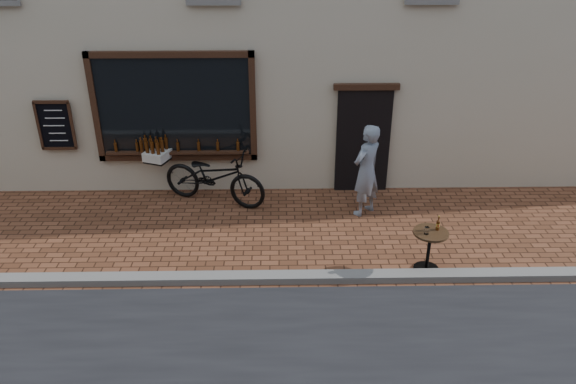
{
  "coord_description": "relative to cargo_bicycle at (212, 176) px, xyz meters",
  "views": [
    {
      "loc": [
        0.16,
        -7.25,
        5.43
      ],
      "look_at": [
        0.32,
        1.2,
        1.1
      ],
      "focal_mm": 35.0,
      "sensor_mm": 36.0,
      "label": 1
    }
  ],
  "objects": [
    {
      "name": "cargo_bicycle",
      "position": [
        0.0,
        0.0,
        0.0
      ],
      "size": [
        2.66,
        1.56,
        1.24
      ],
      "rotation": [
        0.0,
        0.0,
        1.21
      ],
      "color": "black",
      "rests_on": "ground"
    },
    {
      "name": "ground",
      "position": [
        1.18,
        -2.95,
        -0.59
      ],
      "size": [
        90.0,
        90.0,
        0.0
      ],
      "primitive_type": "plane",
      "color": "#552E1B",
      "rests_on": "ground"
    },
    {
      "name": "pedestrian",
      "position": [
        3.01,
        -0.52,
        0.33
      ],
      "size": [
        0.79,
        0.78,
        1.84
      ],
      "primitive_type": "imported",
      "rotation": [
        0.0,
        0.0,
        3.89
      ],
      "color": "gray",
      "rests_on": "ground"
    },
    {
      "name": "bistro_table",
      "position": [
        3.79,
        -2.49,
        -0.06
      ],
      "size": [
        0.57,
        0.57,
        0.99
      ],
      "color": "black",
      "rests_on": "ground"
    },
    {
      "name": "kerb",
      "position": [
        1.18,
        -2.75,
        -0.53
      ],
      "size": [
        90.0,
        0.25,
        0.12
      ],
      "primitive_type": "cube",
      "color": "slate",
      "rests_on": "ground"
    }
  ]
}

